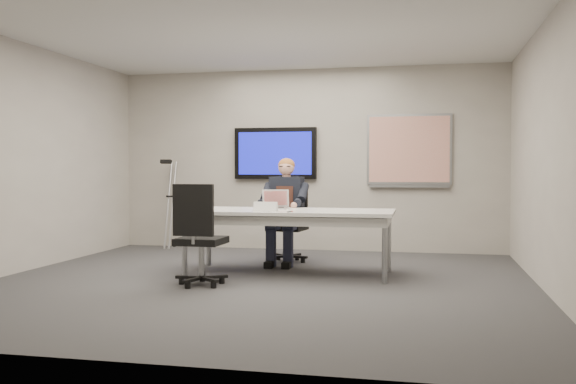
% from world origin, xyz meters
% --- Properties ---
extents(floor, '(6.00, 6.00, 0.02)m').
position_xyz_m(floor, '(0.00, 0.00, 0.00)').
color(floor, '#343537').
rests_on(floor, ground).
extents(ceiling, '(6.00, 6.00, 0.02)m').
position_xyz_m(ceiling, '(0.00, 0.00, 2.80)').
color(ceiling, silver).
rests_on(ceiling, wall_back).
extents(wall_back, '(6.00, 0.02, 2.80)m').
position_xyz_m(wall_back, '(0.00, 3.00, 1.40)').
color(wall_back, '#A09990').
rests_on(wall_back, ground).
extents(wall_front, '(6.00, 0.02, 2.80)m').
position_xyz_m(wall_front, '(0.00, -3.00, 1.40)').
color(wall_front, '#A09990').
rests_on(wall_front, ground).
extents(wall_left, '(0.02, 6.00, 2.80)m').
position_xyz_m(wall_left, '(-3.00, 0.00, 1.40)').
color(wall_left, '#A09990').
rests_on(wall_left, ground).
extents(wall_right, '(0.02, 6.00, 2.80)m').
position_xyz_m(wall_right, '(3.00, 0.00, 1.40)').
color(wall_right, '#A09990').
rests_on(wall_right, ground).
extents(conference_table, '(2.49, 1.06, 0.76)m').
position_xyz_m(conference_table, '(0.21, 0.69, 0.68)').
color(conference_table, white).
rests_on(conference_table, ground).
extents(tv_display, '(1.30, 0.09, 0.80)m').
position_xyz_m(tv_display, '(-0.50, 2.95, 1.50)').
color(tv_display, black).
rests_on(tv_display, wall_back).
extents(whiteboard, '(1.25, 0.08, 1.10)m').
position_xyz_m(whiteboard, '(1.55, 2.97, 1.53)').
color(whiteboard, gray).
rests_on(whiteboard, wall_back).
extents(office_chair_far, '(0.57, 0.57, 1.06)m').
position_xyz_m(office_chair_far, '(-0.01, 1.68, 0.33)').
color(office_chair_far, black).
rests_on(office_chair_far, ground).
extents(office_chair_near, '(0.53, 0.53, 1.10)m').
position_xyz_m(office_chair_near, '(-0.56, -0.31, 0.34)').
color(office_chair_near, black).
rests_on(office_chair_near, ground).
extents(seated_person, '(0.44, 0.76, 1.40)m').
position_xyz_m(seated_person, '(-0.02, 1.42, 0.56)').
color(seated_person, '#212437').
rests_on(seated_person, office_chair_far).
extents(crutch, '(0.46, 0.75, 1.49)m').
position_xyz_m(crutch, '(-2.17, 2.76, 0.72)').
color(crutch, '#AAACB2').
rests_on(crutch, ground).
extents(laptop, '(0.36, 0.35, 0.23)m').
position_xyz_m(laptop, '(-0.03, 0.91, 0.82)').
color(laptop, '#AAABAD').
rests_on(laptop, conference_table).
extents(name_tent, '(0.28, 0.08, 0.11)m').
position_xyz_m(name_tent, '(-0.01, 0.40, 0.82)').
color(name_tent, white).
rests_on(name_tent, conference_table).
extents(pen, '(0.04, 0.14, 0.01)m').
position_xyz_m(pen, '(0.30, 0.31, 0.77)').
color(pen, black).
rests_on(pen, conference_table).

